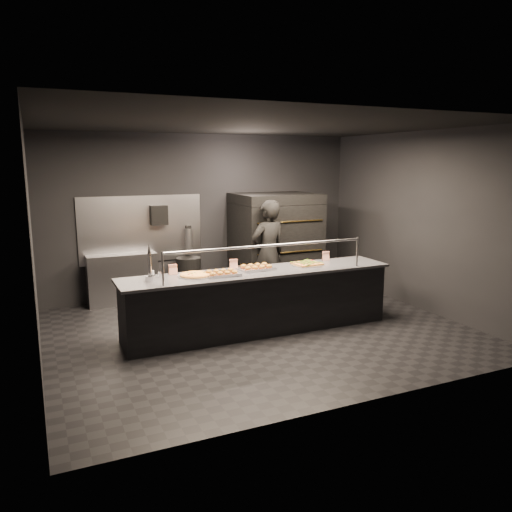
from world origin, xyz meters
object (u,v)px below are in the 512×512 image
object	(u,v)px
fire_extinguisher	(189,240)
trash_bin	(189,278)
slider_tray_b	(256,267)
prep_shelf	(123,279)
towel_dispenser	(159,215)
round_pizza	(196,275)
slider_tray_a	(222,273)
service_counter	(259,301)
worker	(268,254)
pizza_oven	(275,243)
beer_tap	(150,271)
square_pizza	(307,264)

from	to	relation	value
fire_extinguisher	trash_bin	distance (m)	0.71
slider_tray_b	prep_shelf	bearing A→B (deg)	125.90
prep_shelf	towel_dispenser	size ratio (longest dim) A/B	3.43
round_pizza	slider_tray_a	bearing A→B (deg)	-17.09
fire_extinguisher	round_pizza	distance (m)	2.41
service_counter	worker	bearing A→B (deg)	59.02
round_pizza	slider_tray_a	size ratio (longest dim) A/B	1.04
fire_extinguisher	pizza_oven	bearing A→B (deg)	-17.89
slider_tray_a	beer_tap	bearing A→B (deg)	177.11
slider_tray_a	trash_bin	xyz separation A→B (m)	(0.18, 2.26, -0.57)
towel_dispenser	slider_tray_b	size ratio (longest dim) A/B	0.63
slider_tray_a	worker	world-z (taller)	worker
beer_tap	worker	xyz separation A→B (m)	(2.30, 1.16, -0.14)
service_counter	prep_shelf	bearing A→B (deg)	124.59
prep_shelf	square_pizza	bearing A→B (deg)	-42.32
pizza_oven	square_pizza	xyz separation A→B (m)	(-0.35, -1.81, -0.03)
pizza_oven	slider_tray_a	xyz separation A→B (m)	(-1.80, -1.94, -0.02)
slider_tray_a	worker	size ratio (longest dim) A/B	0.27
service_counter	square_pizza	size ratio (longest dim) A/B	8.14
service_counter	trash_bin	xyz separation A→B (m)	(-0.42, 2.22, -0.08)
worker	beer_tap	bearing A→B (deg)	16.77
service_counter	fire_extinguisher	xyz separation A→B (m)	(-0.35, 2.40, 0.60)
round_pizza	worker	xyz separation A→B (m)	(1.65, 1.10, -0.01)
service_counter	slider_tray_b	size ratio (longest dim) A/B	7.43
worker	service_counter	bearing A→B (deg)	49.02
towel_dispenser	worker	world-z (taller)	worker
service_counter	round_pizza	size ratio (longest dim) A/B	8.02
fire_extinguisher	square_pizza	xyz separation A→B (m)	(1.20, -2.31, -0.12)
service_counter	prep_shelf	size ratio (longest dim) A/B	3.42
beer_tap	slider_tray_a	bearing A→B (deg)	-2.89
worker	fire_extinguisher	bearing A→B (deg)	-59.36
service_counter	round_pizza	world-z (taller)	service_counter
beer_tap	service_counter	bearing A→B (deg)	-0.38
slider_tray_a	prep_shelf	bearing A→B (deg)	112.95
pizza_oven	round_pizza	world-z (taller)	pizza_oven
service_counter	pizza_oven	world-z (taller)	pizza_oven
prep_shelf	square_pizza	distance (m)	3.35
service_counter	pizza_oven	size ratio (longest dim) A/B	2.15
fire_extinguisher	round_pizza	size ratio (longest dim) A/B	0.99
round_pizza	service_counter	bearing A→B (deg)	-4.07
fire_extinguisher	round_pizza	bearing A→B (deg)	-104.42
prep_shelf	pizza_oven	bearing A→B (deg)	-8.54
slider_tray_a	square_pizza	size ratio (longest dim) A/B	0.98
fire_extinguisher	worker	bearing A→B (deg)	-49.36
worker	towel_dispenser	bearing A→B (deg)	-47.21
trash_bin	slider_tray_b	bearing A→B (deg)	-78.80
towel_dispenser	round_pizza	size ratio (longest dim) A/B	0.68
prep_shelf	worker	bearing A→B (deg)	-26.48
square_pizza	worker	distance (m)	1.09
worker	square_pizza	bearing A→B (deg)	87.68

